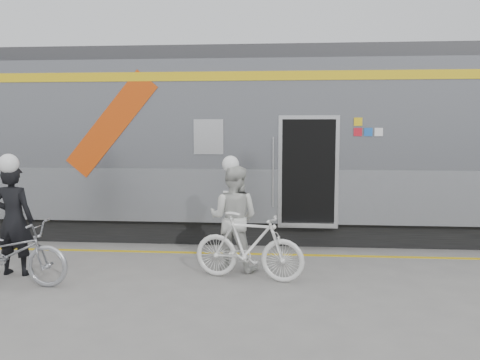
# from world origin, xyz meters

# --- Properties ---
(ground) EXTENTS (90.00, 90.00, 0.00)m
(ground) POSITION_xyz_m (0.00, 0.00, 0.00)
(ground) COLOR slate
(ground) RESTS_ON ground
(train) EXTENTS (24.00, 3.17, 4.10)m
(train) POSITION_xyz_m (-0.24, 4.19, 2.05)
(train) COLOR black
(train) RESTS_ON ground
(safety_strip) EXTENTS (24.00, 0.12, 0.01)m
(safety_strip) POSITION_xyz_m (0.00, 2.15, 0.00)
(safety_strip) COLOR gold
(safety_strip) RESTS_ON ground
(man) EXTENTS (0.69, 0.47, 1.85)m
(man) POSITION_xyz_m (-2.98, 0.47, 0.92)
(man) COLOR black
(man) RESTS_ON ground
(bicycle_left) EXTENTS (1.96, 0.77, 1.02)m
(bicycle_left) POSITION_xyz_m (-2.78, -0.08, 0.51)
(bicycle_left) COLOR #A2A4AA
(bicycle_left) RESTS_ON ground
(woman) EXTENTS (1.01, 0.86, 1.80)m
(woman) POSITION_xyz_m (0.61, 1.07, 0.90)
(woman) COLOR silver
(woman) RESTS_ON ground
(bicycle_right) EXTENTS (1.89, 0.91, 1.09)m
(bicycle_right) POSITION_xyz_m (0.91, 0.52, 0.55)
(bicycle_right) COLOR silver
(bicycle_right) RESTS_ON ground
(helmet_man) EXTENTS (0.32, 0.32, 0.32)m
(helmet_man) POSITION_xyz_m (-2.98, 0.47, 2.01)
(helmet_man) COLOR white
(helmet_man) RESTS_ON man
(helmet_woman) EXTENTS (0.29, 0.29, 0.29)m
(helmet_woman) POSITION_xyz_m (0.61, 1.07, 1.95)
(helmet_woman) COLOR white
(helmet_woman) RESTS_ON woman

